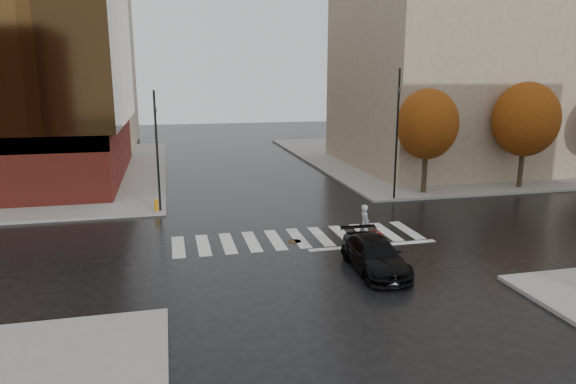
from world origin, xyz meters
name	(u,v)px	position (x,y,z in m)	size (l,w,h in m)	color
ground	(301,241)	(0.00, 0.00, 0.00)	(120.00, 120.00, 0.00)	black
sidewalk_ne	(461,155)	(21.00, 21.00, 0.07)	(30.00, 30.00, 0.15)	gray
crosswalk	(298,238)	(0.00, 0.50, 0.01)	(12.00, 3.00, 0.01)	silver
building_ne_tan	(452,53)	(17.00, 17.00, 9.15)	(16.00, 16.00, 18.00)	gray
building_nw_far	(60,48)	(-16.00, 37.00, 10.15)	(14.00, 12.00, 20.00)	gray
tree_ne_a	(427,124)	(10.00, 7.40, 4.46)	(3.80, 3.80, 6.50)	black
tree_ne_b	(526,120)	(17.00, 7.40, 4.62)	(4.20, 4.20, 6.89)	black
sedan	(375,255)	(1.87, -4.10, 0.63)	(1.77, 4.34, 1.26)	black
cyclist	(366,231)	(2.74, -1.00, 0.62)	(1.61, 0.63, 1.83)	maroon
traffic_light_nw	(157,145)	(-6.30, 6.63, 3.79)	(0.20, 0.18, 6.52)	black
traffic_light_ne	(397,125)	(7.47, 6.30, 4.56)	(0.18, 0.21, 7.66)	black
fire_hydrant	(156,204)	(-6.50, 6.50, 0.53)	(0.25, 0.25, 0.69)	orange
manhole	(295,241)	(-0.29, 0.06, 0.01)	(0.61, 0.61, 0.01)	#453518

